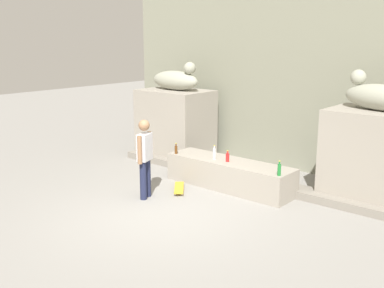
% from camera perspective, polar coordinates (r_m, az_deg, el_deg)
% --- Properties ---
extents(ground_plane, '(40.00, 40.00, 0.00)m').
position_cam_1_polar(ground_plane, '(8.96, -3.54, -8.66)').
color(ground_plane, gray).
extents(facade_wall, '(9.96, 0.60, 5.78)m').
position_cam_1_polar(facade_wall, '(12.09, 11.97, 10.81)').
color(facade_wall, gray).
rests_on(facade_wall, ground_plane).
extents(pedestal_left, '(1.91, 1.36, 1.89)m').
position_cam_1_polar(pedestal_left, '(12.87, -2.04, 2.48)').
color(pedestal_left, gray).
rests_on(pedestal_left, ground_plane).
extents(pedestal_right, '(1.91, 1.36, 1.89)m').
position_cam_1_polar(pedestal_right, '(10.09, 21.64, -1.45)').
color(pedestal_right, gray).
rests_on(pedestal_right, ground_plane).
extents(statue_reclining_left, '(1.62, 0.63, 0.78)m').
position_cam_1_polar(statue_reclining_left, '(12.67, -1.97, 7.92)').
color(statue_reclining_left, '#9B9C8A').
rests_on(statue_reclining_left, pedestal_left).
extents(statue_reclining_right, '(1.69, 0.93, 0.78)m').
position_cam_1_polar(statue_reclining_right, '(9.89, 22.07, 5.48)').
color(statue_reclining_right, '#9B9C8A').
rests_on(statue_reclining_right, pedestal_right).
extents(ledge_block, '(3.03, 0.82, 0.63)m').
position_cam_1_polar(ledge_block, '(10.40, 4.60, -3.73)').
color(ledge_block, gray).
rests_on(ledge_block, ground_plane).
extents(skater, '(0.31, 0.51, 1.67)m').
position_cam_1_polar(skater, '(9.61, -5.83, -1.41)').
color(skater, '#1E233F').
rests_on(skater, ground_plane).
extents(skateboard, '(0.67, 0.74, 0.08)m').
position_cam_1_polar(skateboard, '(10.25, -1.60, -5.41)').
color(skateboard, gold).
rests_on(skateboard, ground_plane).
extents(bottle_clear, '(0.06, 0.06, 0.32)m').
position_cam_1_polar(bottle_clear, '(10.38, 2.76, -1.18)').
color(bottle_clear, silver).
rests_on(bottle_clear, ledge_block).
extents(bottle_brown, '(0.07, 0.07, 0.26)m').
position_cam_1_polar(bottle_brown, '(10.88, -1.98, -0.67)').
color(bottle_brown, '#593314').
rests_on(bottle_brown, ledge_block).
extents(bottle_red, '(0.08, 0.08, 0.25)m').
position_cam_1_polar(bottle_red, '(10.21, 4.39, -1.63)').
color(bottle_red, red).
rests_on(bottle_red, ledge_block).
extents(bottle_green, '(0.07, 0.07, 0.30)m').
position_cam_1_polar(bottle_green, '(9.33, 10.69, -3.10)').
color(bottle_green, '#1E722D').
rests_on(bottle_green, ledge_block).
extents(stair_step, '(7.40, 0.50, 0.17)m').
position_cam_1_polar(stair_step, '(10.88, 6.22, -4.25)').
color(stair_step, gray).
rests_on(stair_step, ground_plane).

